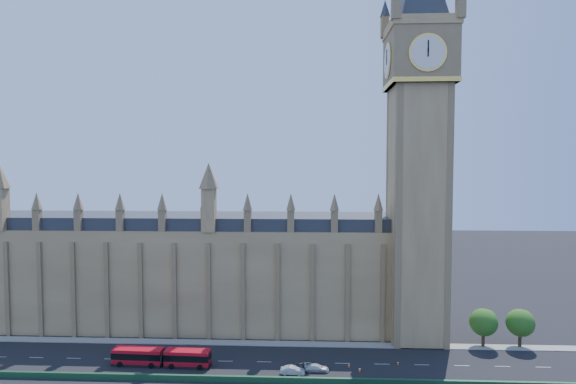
{
  "coord_description": "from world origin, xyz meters",
  "views": [
    {
      "loc": [
        12.84,
        -89.74,
        39.72
      ],
      "look_at": [
        8.48,
        10.0,
        34.41
      ],
      "focal_mm": 28.0,
      "sensor_mm": 36.0,
      "label": 1
    }
  ],
  "objects_px": {
    "red_bus": "(161,357)",
    "car_white": "(317,368)",
    "car_silver": "(293,370)",
    "car_grey": "(301,365)"
  },
  "relations": [
    {
      "from": "red_bus",
      "to": "car_white",
      "type": "bearing_deg",
      "value": -0.12
    },
    {
      "from": "car_silver",
      "to": "car_white",
      "type": "height_order",
      "value": "car_silver"
    },
    {
      "from": "car_grey",
      "to": "red_bus",
      "type": "bearing_deg",
      "value": 97.2
    },
    {
      "from": "car_grey",
      "to": "car_white",
      "type": "bearing_deg",
      "value": -102.28
    },
    {
      "from": "red_bus",
      "to": "car_silver",
      "type": "xyz_separation_m",
      "value": [
        26.51,
        -2.7,
        -1.01
      ]
    },
    {
      "from": "red_bus",
      "to": "car_grey",
      "type": "relative_size",
      "value": 5.06
    },
    {
      "from": "car_grey",
      "to": "car_silver",
      "type": "bearing_deg",
      "value": 155.25
    },
    {
      "from": "car_white",
      "to": "car_grey",
      "type": "bearing_deg",
      "value": 70.76
    },
    {
      "from": "car_white",
      "to": "car_silver",
      "type": "bearing_deg",
      "value": 107.79
    },
    {
      "from": "car_silver",
      "to": "red_bus",
      "type": "bearing_deg",
      "value": 86.37
    }
  ]
}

